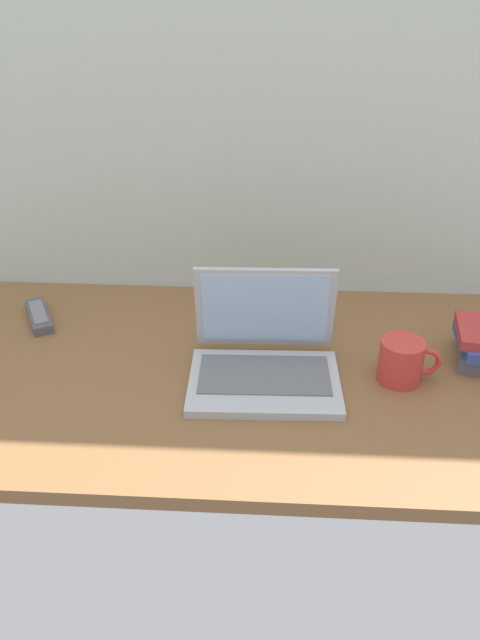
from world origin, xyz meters
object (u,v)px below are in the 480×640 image
object	(u,v)px
laptop	(265,356)
coffee_mug	(402,360)
remote_control_far	(39,316)
remote_control_near	(312,310)

from	to	relation	value
laptop	coffee_mug	bearing A→B (deg)	-0.19
laptop	remote_control_far	world-z (taller)	laptop
remote_control_near	laptop	bearing A→B (deg)	-112.90
laptop	coffee_mug	distance (m)	0.28
remote_control_far	remote_control_near	bearing A→B (deg)	5.97
coffee_mug	laptop	bearing A→B (deg)	179.81
coffee_mug	remote_control_far	distance (m)	0.87
laptop	remote_control_near	bearing A→B (deg)	67.10
laptop	remote_control_far	bearing A→B (deg)	160.36
coffee_mug	remote_control_far	bearing A→B (deg)	166.66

